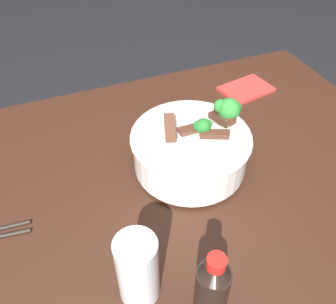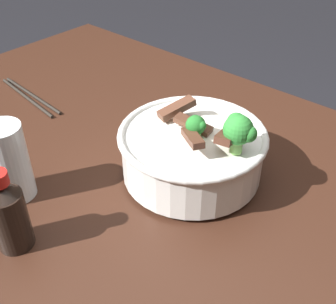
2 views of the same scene
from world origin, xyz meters
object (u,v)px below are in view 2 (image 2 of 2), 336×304
at_px(chopsticks_pair, 29,97).
at_px(drinking_glass, 10,167).
at_px(rice_bowl, 193,149).
at_px(soy_sauce_bottle, 9,214).

bearing_deg(chopsticks_pair, drinking_glass, -37.43).
relative_size(rice_bowl, chopsticks_pair, 1.08).
distance_m(drinking_glass, chopsticks_pair, 0.33).
distance_m(drinking_glass, soy_sauce_bottle, 0.11).
height_order(rice_bowl, soy_sauce_bottle, rice_bowl).
bearing_deg(rice_bowl, drinking_glass, -130.07).
height_order(chopsticks_pair, soy_sauce_bottle, soy_sauce_bottle).
height_order(rice_bowl, drinking_glass, rice_bowl).
relative_size(rice_bowl, drinking_glass, 1.87).
distance_m(chopsticks_pair, soy_sauce_bottle, 0.44).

